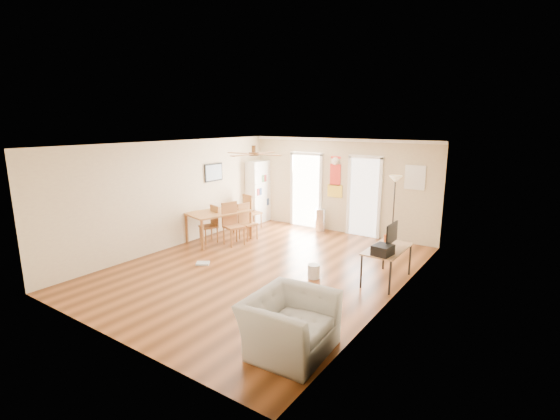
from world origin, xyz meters
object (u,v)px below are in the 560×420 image
Objects in this scene: dining_table at (219,226)px; trash_can at (320,220)px; printer at (383,250)px; dining_chair_right_a at (248,222)px; wastebasket_a at (314,271)px; bookshelf at (259,192)px; dining_chair_far at (253,211)px; computer_desk at (387,265)px; dining_chair_near at (208,224)px; dining_chair_right_b at (234,224)px; armchair at (289,324)px; torchiere_lamp at (393,211)px.

trash_can is (1.72, 2.31, -0.07)m from dining_table.
printer is (2.88, -2.91, 0.44)m from trash_can.
wastebasket_a is at bearing -105.29° from dining_chair_right_a.
bookshelf is 5.17× the size of printer.
printer reaches higher than wastebasket_a.
dining_chair_far reaches higher than wastebasket_a.
computer_desk is at bearing 28.49° from wastebasket_a.
computer_desk is (4.66, 0.10, -0.13)m from dining_chair_near.
bookshelf reaches higher than dining_chair_right_b.
trash_can reaches higher than wastebasket_a.
printer is at bearing -94.68° from dining_chair_right_a.
computer_desk reaches higher than wastebasket_a.
dining_chair_near is 1.47× the size of trash_can.
computer_desk is at bearing -41.27° from trash_can.
bookshelf reaches higher than dining_table.
trash_can is at bearing -12.09° from bookshelf.
wastebasket_a is (3.43, -0.57, -0.33)m from dining_chair_near.
armchair reaches higher than wastebasket_a.
dining_chair_far is (0.29, -0.68, -0.44)m from bookshelf.
dining_chair_near reaches higher than dining_table.
dining_chair_right_a is at bearing 68.66° from dining_chair_near.
torchiere_lamp reaches higher than dining_table.
dining_chair_near is 0.75× the size of computer_desk.
trash_can is at bearing -22.44° from dining_chair_right_a.
trash_can is 3.74m from computer_desk.
dining_chair_far reaches higher than computer_desk.
armchair is (-0.30, -2.64, -0.38)m from printer.
computer_desk is at bearing 104.85° from printer.
dining_chair_right_b is 1.65× the size of trash_can.
bookshelf reaches higher than computer_desk.
bookshelf reaches higher than armchair.
dining_chair_far is 4.00m from torchiere_lamp.
dining_table is at bearing 49.85° from armchair.
dining_chair_right_b reaches higher than printer.
dining_table is 2.88m from trash_can.
torchiere_lamp is (3.92, 0.69, 0.38)m from dining_chair_far.
wastebasket_a is at bearing -163.38° from printer.
wastebasket_a is (2.75, -0.78, -0.39)m from dining_chair_right_b.
trash_can is at bearing 138.73° from computer_desk.
trash_can is (1.85, 2.57, -0.15)m from dining_chair_near.
dining_chair_right_a is 0.75× the size of computer_desk.
computer_desk is at bearing -7.52° from armchair.
dining_table is 3.42m from wastebasket_a.
dining_chair_right_b is 0.71m from dining_chair_near.
dining_chair_near is at bearing -178.81° from computer_desk.
dining_chair_right_a is 1.00× the size of dining_chair_near.
printer is (4.05, -1.12, 0.29)m from dining_chair_right_a.
wastebasket_a is at bearing -87.31° from dining_chair_right_b.
torchiere_lamp is 5.50m from armchair.
bookshelf is 4.85m from wastebasket_a.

